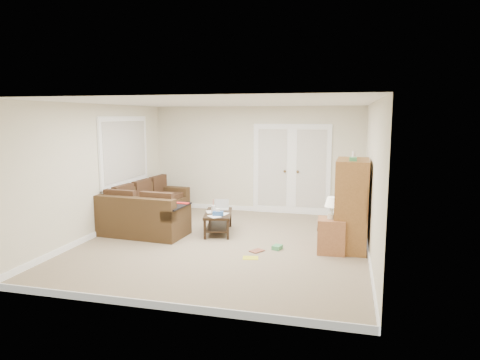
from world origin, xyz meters
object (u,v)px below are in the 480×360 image
(sectional_sofa, at_px, (148,212))
(coffee_table, at_px, (218,221))
(side_cabinet, at_px, (331,233))
(tv_armoire, at_px, (351,204))

(sectional_sofa, relative_size, coffee_table, 2.48)
(coffee_table, bearing_deg, sectional_sofa, 163.41)
(side_cabinet, bearing_deg, coffee_table, 159.39)
(tv_armoire, bearing_deg, side_cabinet, -132.00)
(tv_armoire, distance_m, side_cabinet, 0.63)
(tv_armoire, height_order, side_cabinet, tv_armoire)
(sectional_sofa, relative_size, side_cabinet, 2.83)
(side_cabinet, bearing_deg, tv_armoire, 44.11)
(sectional_sofa, xyz_separation_m, coffee_table, (1.57, -0.11, -0.09))
(coffee_table, distance_m, tv_armoire, 2.60)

